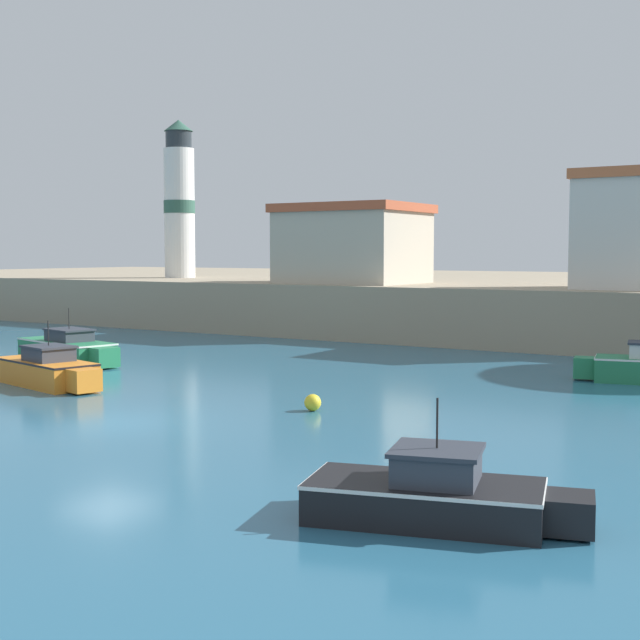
{
  "coord_description": "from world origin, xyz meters",
  "views": [
    {
      "loc": [
        18.29,
        -17.84,
        4.83
      ],
      "look_at": [
        -1.38,
        13.43,
        2.0
      ],
      "focal_mm": 50.0,
      "sensor_mm": 36.0,
      "label": 1
    }
  ],
  "objects_px": {
    "mooring_buoy": "(313,403)",
    "lighthouse": "(179,202)",
    "motorboat_orange_5": "(49,370)",
    "harbor_shed_near_wharf": "(353,243)",
    "harbor_shed_far_end": "(636,229)",
    "motorboat_black_4": "(436,495)",
    "motorboat_green_2": "(69,349)"
  },
  "relations": [
    {
      "from": "mooring_buoy",
      "to": "lighthouse",
      "type": "relative_size",
      "value": 0.05
    },
    {
      "from": "motorboat_orange_5",
      "to": "mooring_buoy",
      "type": "bearing_deg",
      "value": 4.08
    },
    {
      "from": "harbor_shed_near_wharf",
      "to": "harbor_shed_far_end",
      "type": "bearing_deg",
      "value": 1.24
    },
    {
      "from": "motorboat_black_4",
      "to": "harbor_shed_near_wharf",
      "type": "distance_m",
      "value": 37.16
    },
    {
      "from": "motorboat_green_2",
      "to": "lighthouse",
      "type": "relative_size",
      "value": 0.58
    },
    {
      "from": "lighthouse",
      "to": "harbor_shed_near_wharf",
      "type": "xyz_separation_m",
      "value": [
        16.0,
        -3.05,
        -3.03
      ]
    },
    {
      "from": "motorboat_black_4",
      "to": "lighthouse",
      "type": "bearing_deg",
      "value": 136.3
    },
    {
      "from": "lighthouse",
      "to": "harbor_shed_far_end",
      "type": "bearing_deg",
      "value": -4.82
    },
    {
      "from": "lighthouse",
      "to": "harbor_shed_far_end",
      "type": "height_order",
      "value": "lighthouse"
    },
    {
      "from": "motorboat_green_2",
      "to": "motorboat_black_4",
      "type": "bearing_deg",
      "value": -28.31
    },
    {
      "from": "motorboat_black_4",
      "to": "harbor_shed_near_wharf",
      "type": "xyz_separation_m",
      "value": [
        -19.74,
        31.11,
        4.83
      ]
    },
    {
      "from": "motorboat_green_2",
      "to": "harbor_shed_far_end",
      "type": "xyz_separation_m",
      "value": [
        19.61,
        18.87,
        5.36
      ]
    },
    {
      "from": "motorboat_green_2",
      "to": "harbor_shed_far_end",
      "type": "bearing_deg",
      "value": 43.9
    },
    {
      "from": "harbor_shed_near_wharf",
      "to": "harbor_shed_far_end",
      "type": "xyz_separation_m",
      "value": [
        16.0,
        0.35,
        0.62
      ]
    },
    {
      "from": "motorboat_orange_5",
      "to": "mooring_buoy",
      "type": "height_order",
      "value": "motorboat_orange_5"
    },
    {
      "from": "motorboat_black_4",
      "to": "lighthouse",
      "type": "xyz_separation_m",
      "value": [
        -35.74,
        34.16,
        7.87
      ]
    },
    {
      "from": "motorboat_black_4",
      "to": "lighthouse",
      "type": "height_order",
      "value": "lighthouse"
    },
    {
      "from": "lighthouse",
      "to": "motorboat_black_4",
      "type": "bearing_deg",
      "value": -43.7
    },
    {
      "from": "motorboat_orange_5",
      "to": "mooring_buoy",
      "type": "xyz_separation_m",
      "value": [
        10.84,
        0.77,
        -0.31
      ]
    },
    {
      "from": "harbor_shed_near_wharf",
      "to": "harbor_shed_far_end",
      "type": "distance_m",
      "value": 16.02
    },
    {
      "from": "motorboat_black_4",
      "to": "harbor_shed_far_end",
      "type": "xyz_separation_m",
      "value": [
        -3.74,
        31.46,
        5.45
      ]
    },
    {
      "from": "motorboat_green_2",
      "to": "harbor_shed_near_wharf",
      "type": "bearing_deg",
      "value": 78.96
    },
    {
      "from": "mooring_buoy",
      "to": "harbor_shed_far_end",
      "type": "relative_size",
      "value": 0.09
    },
    {
      "from": "motorboat_orange_5",
      "to": "lighthouse",
      "type": "height_order",
      "value": "lighthouse"
    },
    {
      "from": "motorboat_orange_5",
      "to": "harbor_shed_near_wharf",
      "type": "relative_size",
      "value": 0.71
    },
    {
      "from": "motorboat_green_2",
      "to": "motorboat_orange_5",
      "type": "distance_m",
      "value": 6.9
    },
    {
      "from": "motorboat_black_4",
      "to": "lighthouse",
      "type": "relative_size",
      "value": 0.47
    },
    {
      "from": "motorboat_orange_5",
      "to": "lighthouse",
      "type": "relative_size",
      "value": 0.5
    },
    {
      "from": "motorboat_orange_5",
      "to": "harbor_shed_near_wharf",
      "type": "xyz_separation_m",
      "value": [
        -1.01,
        23.64,
        4.76
      ]
    },
    {
      "from": "harbor_shed_near_wharf",
      "to": "harbor_shed_far_end",
      "type": "relative_size",
      "value": 1.34
    },
    {
      "from": "mooring_buoy",
      "to": "motorboat_orange_5",
      "type": "bearing_deg",
      "value": -175.92
    },
    {
      "from": "motorboat_orange_5",
      "to": "mooring_buoy",
      "type": "distance_m",
      "value": 10.87
    }
  ]
}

